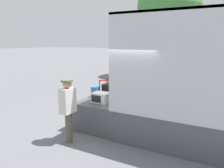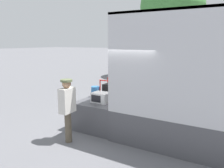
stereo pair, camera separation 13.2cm
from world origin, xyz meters
name	(u,v)px [view 1 (the left image)]	position (x,y,z in m)	size (l,w,h in m)	color
ground_plane	(126,128)	(0.00, 0.00, 0.00)	(160.00, 160.00, 0.00)	slate
tailgate_deck	(107,111)	(-0.69, 0.00, 0.43)	(1.37, 2.05, 0.87)	#4C4C51
microwave	(101,97)	(-0.63, -0.45, 1.02)	(0.51, 0.42, 0.30)	white
portable_generator	(112,90)	(-0.70, 0.39, 1.08)	(0.68, 0.54, 0.58)	black
orange_bucket	(95,92)	(-1.19, 0.07, 1.04)	(0.29, 0.29, 0.34)	#3370B2
worker_person	(68,104)	(-0.92, -1.65, 1.06)	(0.31, 0.44, 1.73)	brown
street_tree	(169,6)	(-1.65, 10.84, 5.25)	(4.66, 4.66, 7.59)	brown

